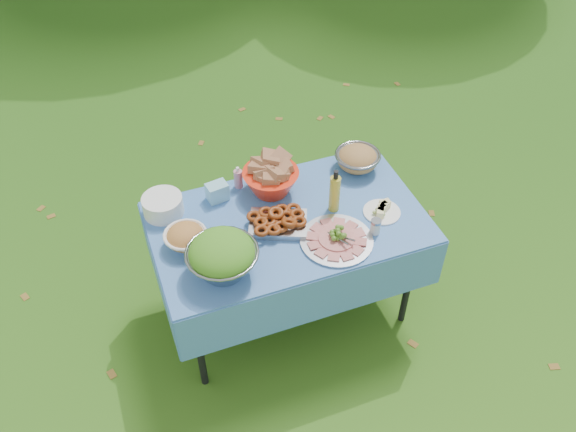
% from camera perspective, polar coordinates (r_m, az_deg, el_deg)
% --- Properties ---
extents(ground, '(80.00, 80.00, 0.00)m').
position_cam_1_polar(ground, '(3.84, 0.03, -8.58)').
color(ground, '#0A370A').
rests_on(ground, ground).
extents(picnic_table, '(1.46, 0.86, 0.76)m').
position_cam_1_polar(picnic_table, '(3.55, 0.03, -4.85)').
color(picnic_table, '#7BACEC').
rests_on(picnic_table, ground).
extents(salad_bowl, '(0.43, 0.43, 0.23)m').
position_cam_1_polar(salad_bowl, '(2.95, -6.18, -3.76)').
color(salad_bowl, gray).
rests_on(salad_bowl, picnic_table).
extents(pasta_bowl_white, '(0.27, 0.27, 0.12)m').
position_cam_1_polar(pasta_bowl_white, '(3.15, -9.57, -1.94)').
color(pasta_bowl_white, white).
rests_on(pasta_bowl_white, picnic_table).
extents(plate_stack, '(0.26, 0.26, 0.11)m').
position_cam_1_polar(plate_stack, '(3.35, -11.63, 0.99)').
color(plate_stack, white).
rests_on(plate_stack, picnic_table).
extents(wipes_box, '(0.13, 0.10, 0.10)m').
position_cam_1_polar(wipes_box, '(3.39, -6.63, 2.27)').
color(wipes_box, '#8BD1E8').
rests_on(wipes_box, picnic_table).
extents(sanitizer_bottle, '(0.06, 0.06, 0.14)m').
position_cam_1_polar(sanitizer_bottle, '(3.44, -4.69, 3.64)').
color(sanitizer_bottle, pink).
rests_on(sanitizer_bottle, picnic_table).
extents(bread_bowl, '(0.39, 0.39, 0.21)m').
position_cam_1_polar(bread_bowl, '(3.38, -1.62, 3.71)').
color(bread_bowl, red).
rests_on(bread_bowl, picnic_table).
extents(pasta_bowl_steel, '(0.33, 0.33, 0.14)m').
position_cam_1_polar(pasta_bowl_steel, '(3.58, 6.52, 5.37)').
color(pasta_bowl_steel, gray).
rests_on(pasta_bowl_steel, picnic_table).
extents(fried_tray, '(0.36, 0.31, 0.07)m').
position_cam_1_polar(fried_tray, '(3.22, -0.94, -0.52)').
color(fried_tray, '#A8A8AD').
rests_on(fried_tray, picnic_table).
extents(charcuterie_platter, '(0.50, 0.50, 0.09)m').
position_cam_1_polar(charcuterie_platter, '(3.14, 4.60, -1.81)').
color(charcuterie_platter, '#B0B2B7').
rests_on(charcuterie_platter, picnic_table).
extents(oil_bottle, '(0.07, 0.07, 0.27)m').
position_cam_1_polar(oil_bottle, '(3.26, 4.40, 2.38)').
color(oil_bottle, gold).
rests_on(oil_bottle, picnic_table).
extents(cheese_plate, '(0.21, 0.21, 0.06)m').
position_cam_1_polar(cheese_plate, '(3.34, 8.81, 0.66)').
color(cheese_plate, white).
rests_on(cheese_plate, picnic_table).
extents(shaker, '(0.06, 0.06, 0.09)m').
position_cam_1_polar(shaker, '(3.21, 8.19, -0.98)').
color(shaker, silver).
rests_on(shaker, picnic_table).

